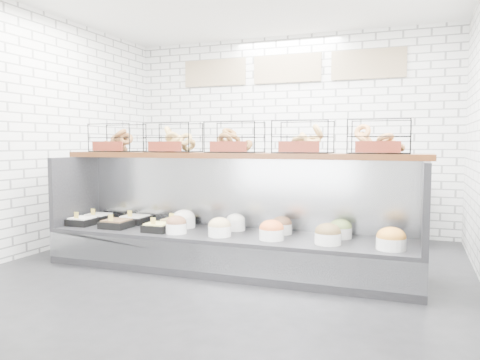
% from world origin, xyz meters
% --- Properties ---
extents(ground, '(5.50, 5.50, 0.00)m').
position_xyz_m(ground, '(0.00, 0.00, 0.00)').
color(ground, black).
rests_on(ground, ground).
extents(room_shell, '(5.02, 5.51, 3.01)m').
position_xyz_m(room_shell, '(0.00, 0.60, 2.06)').
color(room_shell, white).
rests_on(room_shell, ground).
extents(display_case, '(4.00, 0.90, 1.20)m').
position_xyz_m(display_case, '(-0.00, 0.34, 0.33)').
color(display_case, black).
rests_on(display_case, ground).
extents(bagel_shelf, '(4.10, 0.50, 0.40)m').
position_xyz_m(bagel_shelf, '(0.00, 0.52, 1.38)').
color(bagel_shelf, '#3F1E0D').
rests_on(bagel_shelf, display_case).
extents(prep_counter, '(4.00, 0.60, 1.20)m').
position_xyz_m(prep_counter, '(-0.01, 2.43, 0.47)').
color(prep_counter, '#93969B').
rests_on(prep_counter, ground).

